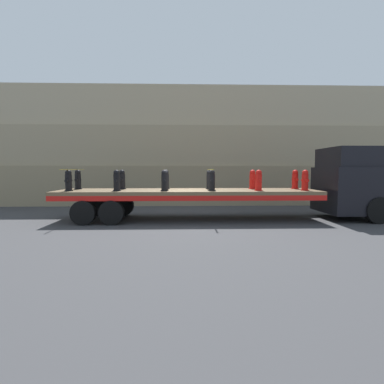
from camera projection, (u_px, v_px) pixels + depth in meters
ground_plane at (188, 219)px, 12.67m from camera, size 120.00×120.00×0.00m
rock_cliff at (186, 147)px, 18.68m from camera, size 60.00×3.30×6.98m
truck_cab at (353, 183)px, 12.77m from camera, size 2.47×2.65×3.03m
flatbed_trailer at (171, 195)px, 12.56m from camera, size 10.70×2.55×1.26m
fire_hydrant_black_near_0 at (68, 181)px, 11.85m from camera, size 0.32×0.56×0.84m
fire_hydrant_black_far_0 at (78, 180)px, 12.93m from camera, size 0.32×0.56×0.84m
fire_hydrant_black_near_1 at (117, 181)px, 11.91m from camera, size 0.32×0.56×0.84m
fire_hydrant_black_far_1 at (122, 180)px, 12.99m from camera, size 0.32×0.56×0.84m
fire_hydrant_black_near_2 at (164, 181)px, 11.97m from camera, size 0.32×0.56×0.84m
fire_hydrant_black_far_2 at (166, 180)px, 13.05m from camera, size 0.32×0.56×0.84m
fire_hydrant_black_near_3 at (212, 181)px, 12.03m from camera, size 0.32×0.56×0.84m
fire_hydrant_black_far_3 at (209, 180)px, 13.11m from camera, size 0.32×0.56×0.84m
fire_hydrant_red_near_4 at (259, 180)px, 12.09m from camera, size 0.32×0.56×0.84m
fire_hydrant_red_far_4 at (252, 180)px, 13.16m from camera, size 0.32×0.56×0.84m
fire_hydrant_red_near_5 at (305, 180)px, 12.15m from camera, size 0.32×0.56×0.84m
fire_hydrant_red_far_5 at (295, 180)px, 13.22m from camera, size 0.32×0.56×0.84m
cargo_strap_rear at (73, 170)px, 12.36m from camera, size 0.05×2.65×0.01m
cargo_strap_middle at (211, 170)px, 12.53m from camera, size 0.05×2.65×0.01m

